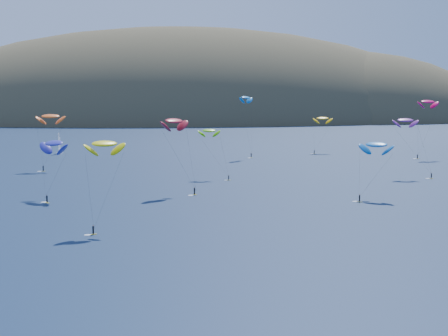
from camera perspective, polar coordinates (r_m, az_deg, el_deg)
The scene contains 13 objects.
ground at distance 87.21m, azimuth 8.66°, elevation -12.36°, with size 2800.00×2800.00×0.00m, color black.
island at distance 645.60m, azimuth -1.72°, elevation 3.55°, with size 730.00×300.00×210.00m.
sailboat at distance 297.76m, azimuth -14.81°, elevation 1.45°, with size 8.83×7.66×11.03m.
kitesurfer_1 at distance 239.38m, azimuth -15.58°, elevation 4.58°, with size 10.55×10.71×22.38m.
kitesurfer_2 at distance 132.81m, azimuth -10.87°, elevation 2.19°, with size 9.19×10.10×20.25m.
kitesurfer_3 at distance 208.26m, azimuth -1.37°, elevation 3.43°, with size 9.75×10.13×17.68m.
kitesurfer_4 at distance 273.05m, azimuth 2.00°, elevation 6.45°, with size 8.66×9.63×28.36m.
kitesurfer_5 at distance 174.25m, azimuth 13.77°, elevation 2.09°, with size 12.65×12.55×16.97m.
kitesurfer_6 at distance 219.75m, azimuth 16.26°, elevation 4.22°, with size 11.58×10.16×21.39m.
kitesurfer_8 at distance 284.26m, azimuth 18.14°, elevation 5.78°, with size 11.94×8.16×26.96m.
kitesurfer_9 at distance 177.74m, azimuth -4.58°, elevation 4.31°, with size 11.09×11.63×23.13m.
kitesurfer_10 at distance 175.10m, azimuth -15.29°, elevation 2.20°, with size 10.60×15.20×17.66m.
kitesurfer_11 at distance 298.19m, azimuth 9.01°, elevation 4.52°, with size 11.49×11.40×18.51m.
Camera 1 is at (-23.02, -79.00, 28.90)m, focal length 50.00 mm.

